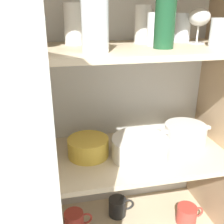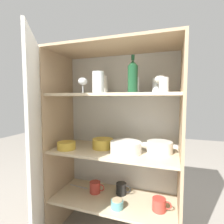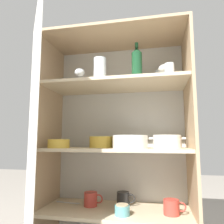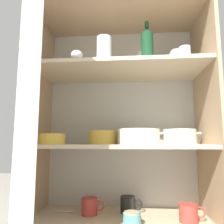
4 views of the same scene
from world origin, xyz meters
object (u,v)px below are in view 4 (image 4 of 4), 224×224
Objects in this scene: plate_stack_white at (139,137)px; mixing_bowl_large at (103,137)px; serving_bowl_small at (52,139)px; coffee_mug_primary at (128,205)px; wine_bottle at (147,46)px; casserole_dish at (180,137)px; storage_jar at (132,219)px.

plate_stack_white is 1.37× the size of mixing_bowl_large.
serving_bowl_small is 0.57m from coffee_mug_primary.
wine_bottle is at bearing -31.40° from plate_stack_white.
serving_bowl_small is 0.70m from casserole_dish.
storage_jar is at bearing -151.70° from casserole_dish.
casserole_dish is at bearing -7.09° from coffee_mug_primary.
mixing_bowl_large is at bearing 24.29° from serving_bowl_small.
wine_bottle is at bearing -51.48° from coffee_mug_primary.
casserole_dish is 1.89× the size of coffee_mug_primary.
wine_bottle is at bearing 22.20° from storage_jar.
mixing_bowl_large is 0.70× the size of casserole_dish.
casserole_dish reaches higher than mixing_bowl_large.
serving_bowl_small is 1.13× the size of coffee_mug_primary.
plate_stack_white is 0.97× the size of casserole_dish.
casserole_dish reaches higher than serving_bowl_small.
coffee_mug_primary is at bearing 118.58° from plate_stack_white.
coffee_mug_primary is (0.39, 0.17, -0.37)m from serving_bowl_small.
casserole_dish is 0.48m from coffee_mug_primary.
casserole_dish is at bearing 31.30° from wine_bottle.
coffee_mug_primary is at bearing 172.91° from casserole_dish.
plate_stack_white is 0.24m from casserole_dish.
casserole_dish is 2.64× the size of storage_jar.
casserole_dish is 0.50m from storage_jar.
coffee_mug_primary is 1.40× the size of storage_jar.
casserole_dish is at bearing 17.87° from plate_stack_white.
wine_bottle is 2.85× the size of storage_jar.
wine_bottle is at bearing -18.73° from mixing_bowl_large.
serving_bowl_small is at bearing 178.76° from storage_jar.
plate_stack_white is 1.61× the size of serving_bowl_small.
mixing_bowl_large is (-0.20, 0.05, 0.00)m from plate_stack_white.
plate_stack_white is at bearing 148.60° from wine_bottle.
plate_stack_white is at bearing -162.13° from casserole_dish.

